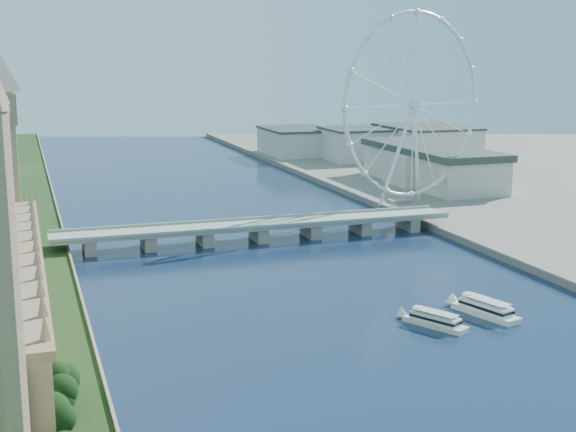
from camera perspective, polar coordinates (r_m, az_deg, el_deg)
name	(u,v)px	position (r m, az deg, el deg)	size (l,w,h in m)	color
parliament_range	(5,296)	(290.19, -19.47, -5.39)	(24.00, 200.00, 70.00)	tan
big_ben	(1,128)	(388.19, -19.75, 5.91)	(20.02, 20.02, 110.00)	tan
westminster_bridge	(259,228)	(435.69, -2.11, -0.89)	(220.00, 22.00, 9.50)	gray
london_eye	(414,106)	(522.92, 8.93, 7.76)	(113.60, 39.12, 124.30)	silver
county_hall	(430,188)	(621.85, 10.09, 2.01)	(54.00, 144.00, 35.00)	beige
city_skyline	(217,153)	(692.25, -5.08, 4.49)	(505.00, 280.00, 32.00)	beige
tour_boat_near	(435,326)	(305.29, 10.41, -7.73)	(7.18, 28.17, 6.21)	beige
tour_boat_far	(485,316)	(321.47, 13.87, -6.90)	(8.18, 31.90, 7.07)	silver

